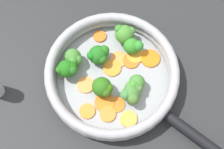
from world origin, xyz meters
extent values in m
plane|color=#262728|center=(0.00, 0.00, 0.00)|extent=(4.00, 4.00, 0.00)
cylinder|color=#939699|center=(0.00, 0.00, 0.01)|extent=(0.29, 0.29, 0.01)
torus|color=#9B989E|center=(0.00, 0.00, 0.02)|extent=(0.31, 0.31, 0.02)
torus|color=#9B989E|center=(0.00, 0.00, 0.05)|extent=(0.31, 0.31, 0.02)
cylinder|color=black|center=(-0.23, 0.02, 0.03)|extent=(0.17, 0.04, 0.02)
sphere|color=#979299|center=(-0.13, 0.04, 0.02)|extent=(0.01, 0.01, 0.01)
sphere|color=#98959C|center=(-0.14, -0.02, 0.02)|extent=(0.01, 0.01, 0.01)
cylinder|color=orange|center=(0.01, -0.05, 0.02)|extent=(0.06, 0.06, 0.00)
cylinder|color=orange|center=(-0.02, 0.06, 0.02)|extent=(0.05, 0.05, 0.00)
cylinder|color=orange|center=(0.00, 0.10, 0.02)|extent=(0.05, 0.05, 0.00)
cylinder|color=orange|center=(-0.02, -0.08, 0.02)|extent=(0.05, 0.05, 0.01)
cylinder|color=orange|center=(-0.05, 0.05, 0.02)|extent=(0.04, 0.04, 0.00)
cylinder|color=#F38940|center=(0.04, 0.05, 0.02)|extent=(0.04, 0.04, 0.00)
cylinder|color=orange|center=(0.09, -0.07, 0.02)|extent=(0.04, 0.04, 0.01)
cylinder|color=orange|center=(-0.02, -0.06, 0.02)|extent=(0.05, 0.05, 0.00)
cylinder|color=gold|center=(-0.09, 0.07, 0.02)|extent=(0.04, 0.04, 0.01)
cylinder|color=orange|center=(-0.04, 0.08, 0.02)|extent=(0.04, 0.04, 0.00)
cylinder|color=orange|center=(0.01, -0.02, 0.02)|extent=(0.06, 0.06, 0.00)
cylinder|color=orange|center=(-0.05, -0.09, 0.02)|extent=(0.07, 0.07, 0.01)
cylinder|color=#628F49|center=(0.00, 0.04, 0.02)|extent=(0.01, 0.01, 0.01)
sphere|color=#2A6316|center=(0.00, 0.04, 0.04)|extent=(0.05, 0.05, 0.05)
sphere|color=#345A15|center=(-0.02, 0.05, 0.04)|extent=(0.02, 0.02, 0.02)
sphere|color=#34660E|center=(-0.02, 0.04, 0.05)|extent=(0.02, 0.02, 0.02)
cylinder|color=#658D49|center=(-0.06, -0.01, 0.02)|extent=(0.01, 0.01, 0.02)
sphere|color=#407E30|center=(-0.06, -0.01, 0.04)|extent=(0.04, 0.04, 0.04)
sphere|color=#3E7634|center=(-0.07, 0.00, 0.05)|extent=(0.02, 0.02, 0.02)
sphere|color=#3D852A|center=(-0.06, 0.00, 0.05)|extent=(0.02, 0.02, 0.02)
sphere|color=#497534|center=(-0.07, 0.00, 0.04)|extent=(0.02, 0.02, 0.02)
cylinder|color=#7EA763|center=(-0.06, 0.02, 0.02)|extent=(0.02, 0.02, 0.01)
sphere|color=#407833|center=(-0.06, 0.02, 0.04)|extent=(0.04, 0.04, 0.04)
sphere|color=#3F7D3B|center=(-0.06, 0.03, 0.05)|extent=(0.02, 0.02, 0.02)
sphere|color=#436E2A|center=(-0.07, 0.03, 0.05)|extent=(0.03, 0.03, 0.03)
sphere|color=#458035|center=(-0.06, 0.01, 0.04)|extent=(0.03, 0.03, 0.03)
cylinder|color=#5E8947|center=(0.10, 0.02, 0.02)|extent=(0.02, 0.02, 0.02)
sphere|color=#3F7A2E|center=(0.10, 0.02, 0.04)|extent=(0.04, 0.04, 0.04)
sphere|color=#408334|center=(0.09, 0.02, 0.04)|extent=(0.02, 0.02, 0.02)
sphere|color=#3B792C|center=(0.09, 0.03, 0.05)|extent=(0.02, 0.02, 0.02)
cylinder|color=#7BAD5E|center=(0.00, -0.08, 0.02)|extent=(0.02, 0.02, 0.01)
sphere|color=#2F8024|center=(0.00, -0.08, 0.04)|extent=(0.04, 0.04, 0.04)
sphere|color=#288420|center=(-0.02, -0.09, 0.04)|extent=(0.02, 0.02, 0.02)
sphere|color=#2D832C|center=(-0.02, -0.09, 0.05)|extent=(0.03, 0.03, 0.03)
cylinder|color=#6B9E57|center=(0.03, -0.10, 0.02)|extent=(0.02, 0.02, 0.02)
sphere|color=#41822C|center=(0.03, -0.10, 0.04)|extent=(0.05, 0.05, 0.05)
sphere|color=#458336|center=(0.02, -0.11, 0.05)|extent=(0.02, 0.02, 0.02)
sphere|color=#387826|center=(0.05, -0.10, 0.05)|extent=(0.02, 0.02, 0.02)
cylinder|color=#769852|center=(0.09, 0.05, 0.02)|extent=(0.01, 0.01, 0.02)
sphere|color=#1D6615|center=(0.09, 0.05, 0.05)|extent=(0.04, 0.04, 0.04)
sphere|color=#26651E|center=(0.08, 0.05, 0.05)|extent=(0.03, 0.03, 0.03)
sphere|color=#216116|center=(0.10, 0.06, 0.05)|extent=(0.02, 0.02, 0.02)
sphere|color=#175C0C|center=(0.08, 0.04, 0.05)|extent=(0.02, 0.02, 0.02)
cylinder|color=#7DAF5D|center=(0.05, -0.02, 0.02)|extent=(0.02, 0.02, 0.01)
sphere|color=#1F671B|center=(0.05, -0.02, 0.04)|extent=(0.05, 0.05, 0.05)
sphere|color=#196C1D|center=(0.06, -0.01, 0.05)|extent=(0.02, 0.02, 0.02)
sphere|color=#29631B|center=(0.04, -0.02, 0.04)|extent=(0.02, 0.02, 0.02)
sphere|color=#276819|center=(0.05, -0.03, 0.04)|extent=(0.03, 0.03, 0.03)
camera|label=1|loc=(-0.15, 0.23, 0.71)|focal=50.00mm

